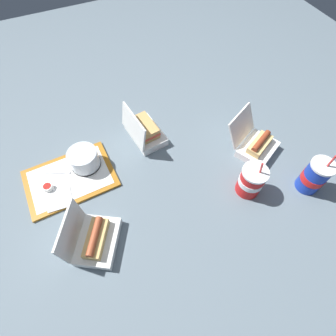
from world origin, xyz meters
The scene contains 11 objects.
ground_plane centered at (0.00, 0.00, 0.00)m, with size 3.20×3.20×0.00m, color slate.
food_tray centered at (-0.38, 0.12, 0.01)m, with size 0.38×0.28×0.01m.
cake_container centered at (-0.30, 0.16, 0.05)m, with size 0.13×0.13×0.08m.
ketchup_cup centered at (-0.47, 0.10, 0.03)m, with size 0.04×0.04×0.02m.
napkin_stack centered at (-0.45, 0.04, 0.02)m, with size 0.10×0.10×0.00m, color white.
plastic_fork centered at (-0.42, 0.16, 0.02)m, with size 0.11×0.01×0.01m, color white.
clamshell_hotdog_right centered at (-0.36, -0.20, 0.04)m, with size 0.23×0.24×0.18m.
clamshell_sandwich_corner centered at (0.00, 0.20, 0.04)m, with size 0.16×0.22×0.17m.
clamshell_hotdog_center centered at (0.43, -0.08, 0.04)m, with size 0.25×0.26×0.17m.
soda_cup_back centered at (0.52, -0.33, 0.08)m, with size 0.10×0.10×0.22m.
soda_cup_front centered at (0.28, -0.24, 0.07)m, with size 0.10×0.10×0.20m.
Camera 1 is at (-0.24, -0.58, 0.98)m, focal length 28.00 mm.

